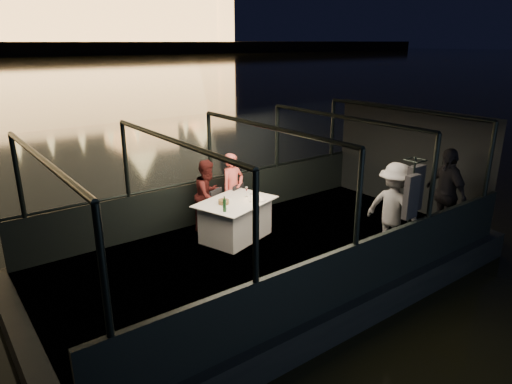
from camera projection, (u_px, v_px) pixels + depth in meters
boat_hull at (269, 276)px, 8.53m from camera, size 8.60×4.40×1.00m
boat_deck at (269, 253)px, 8.38m from camera, size 8.00×4.00×0.04m
gunwale_port at (211, 200)px, 9.75m from camera, size 8.00×0.08×0.90m
gunwale_starboard at (354, 272)px, 6.71m from camera, size 8.00×0.08×0.90m
cabin_glass_port at (209, 147)px, 9.39m from camera, size 8.00×0.02×1.40m
cabin_glass_starboard at (359, 198)px, 6.35m from camera, size 8.00×0.02×1.40m
cabin_roof_glass at (270, 127)px, 7.65m from camera, size 8.00×4.00×0.02m
end_wall_fore at (21, 252)px, 5.73m from camera, size 0.02×4.00×2.30m
end_wall_aft at (408, 159)px, 10.29m from camera, size 0.02×4.00×2.30m
canopy_ribs at (270, 192)px, 8.01m from camera, size 8.00×4.00×2.30m
dining_table_central at (236, 220)px, 8.84m from camera, size 1.70×1.45×0.77m
chair_port_left at (221, 210)px, 9.13m from camera, size 0.52×0.52×0.84m
chair_port_right at (243, 205)px, 9.45m from camera, size 0.52×0.52×0.84m
coat_stand at (409, 214)px, 7.68m from camera, size 0.56×0.46×1.90m
person_woman_coral at (233, 189)px, 9.52m from camera, size 0.59×0.43×1.50m
person_man_maroon at (208, 194)px, 9.17m from camera, size 0.86×0.79×1.46m
passenger_stripe at (394, 208)px, 8.12m from camera, size 0.73×1.15×1.68m
passenger_dark at (445, 195)px, 8.79m from camera, size 0.76×1.14×1.79m
wine_bottle at (224, 204)px, 8.14m from camera, size 0.07×0.07×0.29m
bread_basket at (224, 202)px, 8.57m from camera, size 0.24×0.24×0.08m
amber_candle at (254, 198)px, 8.77m from camera, size 0.07×0.07×0.09m
plate_near at (259, 200)px, 8.77m from camera, size 0.32×0.32×0.02m
plate_far at (226, 200)px, 8.77m from camera, size 0.25×0.25×0.01m
wine_glass_white at (226, 204)px, 8.29m from camera, size 0.07×0.07×0.17m
wine_glass_red at (246, 192)px, 8.93m from camera, size 0.08×0.08×0.20m
wine_glass_empty at (250, 197)px, 8.64m from camera, size 0.06×0.06×0.17m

